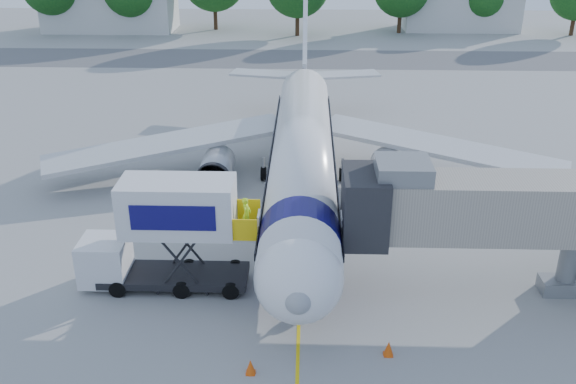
{
  "coord_description": "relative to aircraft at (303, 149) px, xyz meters",
  "views": [
    {
      "loc": [
        0.26,
        -33.17,
        16.93
      ],
      "look_at": [
        -0.69,
        -2.96,
        3.2
      ],
      "focal_mm": 40.0,
      "sensor_mm": 36.0,
      "label": 1
    }
  ],
  "objects": [
    {
      "name": "outbuilding_left",
      "position": [
        -28.0,
        55.88,
        -0.29
      ],
      "size": [
        18.4,
        8.4,
        5.3
      ],
      "color": "beige",
      "rests_on": "ground"
    },
    {
      "name": "catering_hiloader",
      "position": [
        -6.27,
        -11.12,
        -0.19
      ],
      "size": [
        8.5,
        2.44,
        5.5
      ],
      "color": "black",
      "rests_on": "ground"
    },
    {
      "name": "ground",
      "position": [
        0.0,
        -4.12,
        -2.95
      ],
      "size": [
        160.0,
        160.0,
        0.0
      ],
      "primitive_type": "plane",
      "color": "#959593",
      "rests_on": "ground"
    },
    {
      "name": "jet_bridge",
      "position": [
        7.99,
        -11.12,
        1.39
      ],
      "size": [
        13.9,
        3.2,
        6.6
      ],
      "color": "#9F9788",
      "rests_on": "ground"
    },
    {
      "name": "guidance_line",
      "position": [
        0.0,
        -4.12,
        -2.94
      ],
      "size": [
        0.15,
        70.0,
        0.01
      ],
      "primitive_type": "cube",
      "color": "yellow",
      "rests_on": "ground"
    },
    {
      "name": "safety_cone_a",
      "position": [
        3.69,
        -16.05,
        -2.63
      ],
      "size": [
        0.42,
        0.42,
        0.67
      ],
      "color": "#DE4C0B",
      "rests_on": "ground"
    },
    {
      "name": "aircraft",
      "position": [
        0.0,
        0.0,
        0.0
      ],
      "size": [
        34.17,
        37.73,
        11.35
      ],
      "color": "white",
      "rests_on": "ground"
    },
    {
      "name": "safety_cone_b",
      "position": [
        -1.84,
        -17.34,
        -2.64
      ],
      "size": [
        0.41,
        0.41,
        0.65
      ],
      "color": "#DE4C0B",
      "rests_on": "ground"
    },
    {
      "name": "taxiway_strip",
      "position": [
        0.0,
        37.88,
        -2.94
      ],
      "size": [
        120.0,
        10.0,
        0.01
      ],
      "primitive_type": "cube",
      "color": "#59595B",
      "rests_on": "ground"
    },
    {
      "name": "outbuilding_right",
      "position": [
        22.0,
        57.88,
        -0.29
      ],
      "size": [
        16.4,
        7.4,
        5.3
      ],
      "color": "beige",
      "rests_on": "ground"
    }
  ]
}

